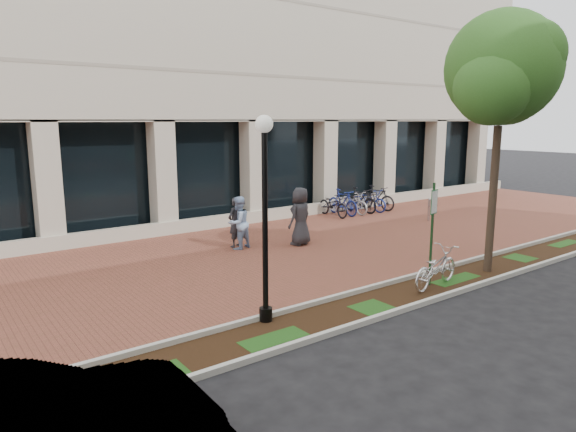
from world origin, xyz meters
TOP-DOWN VIEW (x-y plane):
  - ground at (0.00, 0.00)m, footprint 120.00×120.00m
  - brick_plaza at (0.00, 0.00)m, footprint 40.00×9.00m
  - planting_strip at (0.00, -5.25)m, footprint 40.00×1.50m
  - curb_plaza_side at (0.00, -4.50)m, footprint 40.00×0.12m
  - curb_street_side at (0.00, -6.00)m, footprint 40.00×0.12m
  - parking_sign at (0.93, -5.16)m, footprint 0.34×0.07m
  - lamppost at (-3.83, -4.60)m, footprint 0.36×0.36m
  - street_tree at (3.33, -5.30)m, footprint 3.60×3.00m
  - locked_bicycle at (0.94, -5.31)m, footprint 2.05×0.99m
  - pedestrian_left at (-0.98, 1.40)m, footprint 0.73×0.61m
  - pedestrian_mid at (-1.03, 1.09)m, footprint 1.00×0.87m
  - pedestrian_right at (0.96, 0.33)m, footprint 1.10×0.86m
  - bollard at (7.94, 0.40)m, footprint 0.12×0.12m
  - bike_rack_cluster at (6.74, 3.60)m, footprint 3.62×2.07m

SIDE VIEW (x-z plane):
  - ground at x=0.00m, z-range 0.00..0.00m
  - brick_plaza at x=0.00m, z-range 0.00..0.01m
  - planting_strip at x=0.00m, z-range 0.00..0.01m
  - curb_plaza_side at x=0.00m, z-range 0.00..0.12m
  - curb_street_side at x=0.00m, z-range 0.00..0.12m
  - bollard at x=7.94m, z-range 0.01..0.99m
  - locked_bicycle at x=0.94m, z-range 0.00..1.03m
  - bike_rack_cluster at x=6.74m, z-range -0.03..1.13m
  - pedestrian_left at x=-0.98m, z-range 0.00..1.70m
  - pedestrian_mid at x=-1.03m, z-range 0.00..1.76m
  - pedestrian_right at x=0.96m, z-range 0.00..1.99m
  - parking_sign at x=0.93m, z-range 0.34..3.03m
  - lamppost at x=-3.83m, z-range 0.28..4.61m
  - street_tree at x=3.33m, z-range 1.84..8.92m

